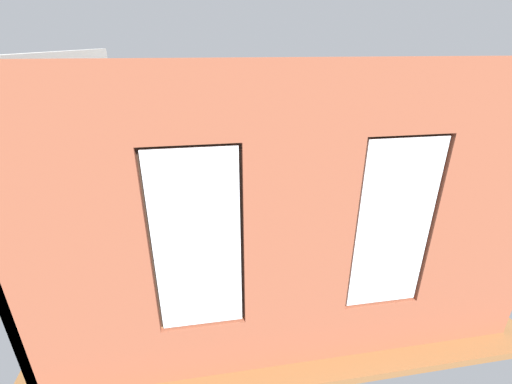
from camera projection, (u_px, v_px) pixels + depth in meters
ground_plane at (254, 239)px, 6.63m from camera, size 6.21×6.37×0.10m
brick_wall_with_windows at (298, 239)px, 3.41m from camera, size 5.61×0.30×3.34m
white_wall_right at (82, 167)px, 5.34m from camera, size 0.10×5.37×3.34m
couch_by_window at (289, 298)px, 4.54m from camera, size 1.71×0.87×0.80m
couch_left at (357, 212)px, 6.84m from camera, size 1.03×2.03×0.80m
coffee_table at (251, 225)px, 6.24m from camera, size 1.25×0.76×0.45m
cup_ceramic at (242, 218)px, 6.26m from camera, size 0.09×0.09×0.11m
table_plant_small at (251, 215)px, 6.16m from camera, size 0.18×0.18×0.28m
remote_black at (257, 224)px, 6.12m from camera, size 0.17×0.06×0.02m
remote_gray at (231, 227)px, 6.05m from camera, size 0.17×0.13×0.02m
remote_silver at (268, 217)px, 6.39m from camera, size 0.17×0.12×0.02m
media_console at (116, 246)px, 5.88m from camera, size 1.07×0.42×0.47m
tv_flatscreen at (110, 213)px, 5.63m from camera, size 1.13×0.20×0.78m
potted_plant_beside_window_right at (142, 287)px, 3.96m from camera, size 0.96×0.94×1.35m
potted_plant_near_tv at (137, 254)px, 4.91m from camera, size 0.92×1.02×1.39m
potted_plant_by_left_couch at (315, 183)px, 8.04m from camera, size 0.32×0.32×0.61m
potted_plant_corner_near_left at (328, 157)px, 8.60m from camera, size 0.83×0.85×1.33m
potted_plant_mid_room_small at (279, 208)px, 7.01m from camera, size 0.33×0.33×0.51m
potted_plant_foreground_right at (148, 175)px, 7.97m from camera, size 0.60×0.60×0.99m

